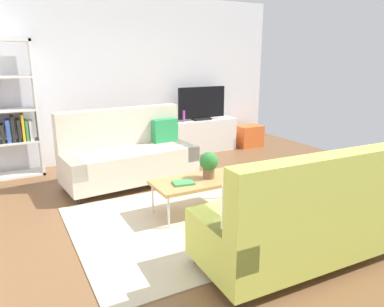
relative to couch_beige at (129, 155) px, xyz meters
name	(u,v)px	position (x,y,z in m)	size (l,w,h in m)	color
ground_plane	(188,210)	(0.31, -1.31, -0.44)	(7.68, 7.68, 0.00)	brown
wall_far	(116,79)	(0.31, 1.49, 1.01)	(6.40, 0.12, 2.90)	silver
area_rug	(203,219)	(0.34, -1.62, -0.44)	(2.90, 2.20, 0.01)	beige
couch_beige	(129,155)	(0.00, 0.00, 0.00)	(1.97, 1.00, 1.10)	beige
couch_green	(303,219)	(0.68, -2.84, 0.00)	(1.92, 0.89, 1.10)	#C1CC51
coffee_table	(198,182)	(0.39, -1.42, -0.05)	(1.10, 0.56, 0.42)	#B7844C
tv_console	(201,135)	(1.88, 1.15, -0.12)	(1.40, 0.44, 0.64)	silver
tv	(202,104)	(1.88, 1.13, 0.51)	(1.00, 0.20, 0.64)	black
storage_trunk	(249,136)	(2.98, 1.05, -0.22)	(0.52, 0.40, 0.44)	orange
potted_plant	(209,163)	(0.54, -1.42, 0.17)	(0.23, 0.23, 0.33)	brown
table_book_0	(183,183)	(0.17, -1.46, -0.01)	(0.24, 0.18, 0.02)	#3F8C4C
vase_0	(173,117)	(1.30, 1.20, 0.30)	(0.12, 0.12, 0.19)	#B24C4C
bottle_0	(184,116)	(1.47, 1.11, 0.31)	(0.05, 0.05, 0.22)	purple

